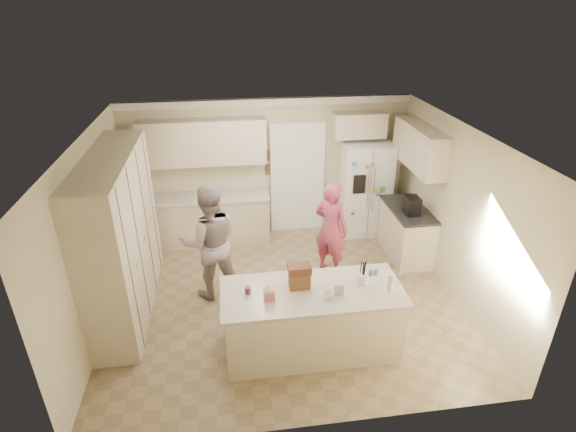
{
  "coord_description": "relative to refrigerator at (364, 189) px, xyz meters",
  "views": [
    {
      "loc": [
        -0.75,
        -5.59,
        4.25
      ],
      "look_at": [
        0.1,
        0.35,
        1.25
      ],
      "focal_mm": 28.0,
      "sensor_mm": 36.0,
      "label": 1
    }
  ],
  "objects": [
    {
      "name": "fridge_seam",
      "position": [
        0.0,
        -0.35,
        0.0
      ],
      "size": [
        0.02,
        0.02,
        1.78
      ],
      "primitive_type": "cube",
      "color": "gray",
      "rests_on": "refrigerator"
    },
    {
      "name": "tissue_box",
      "position": [
        -2.15,
        -3.2,
        0.1
      ],
      "size": [
        0.13,
        0.13,
        0.14
      ],
      "primitive_type": "cube",
      "color": "#D97370",
      "rests_on": "island_top"
    },
    {
      "name": "water_bottle",
      "position": [
        -0.65,
        -3.25,
        0.14
      ],
      "size": [
        0.07,
        0.07,
        0.24
      ],
      "primitive_type": "cylinder",
      "color": "silver",
      "rests_on": "island_top"
    },
    {
      "name": "back_countertop",
      "position": [
        -2.95,
        -0.01,
        0.0
      ],
      "size": [
        2.24,
        0.63,
        0.04
      ],
      "primitive_type": "cube",
      "color": "beige",
      "rests_on": "back_base_cab"
    },
    {
      "name": "greeting_card_a",
      "position": [
        -1.45,
        -3.3,
        0.11
      ],
      "size": [
        0.12,
        0.06,
        0.16
      ],
      "primitive_type": "cube",
      "rotation": [
        0.15,
        0.0,
        0.2
      ],
      "color": "white",
      "rests_on": "island_top"
    },
    {
      "name": "wall_left",
      "position": [
        -4.41,
        -2.0,
        0.4
      ],
      "size": [
        0.02,
        4.6,
        2.6
      ],
      "primitive_type": "cube",
      "color": "beige",
      "rests_on": "ground"
    },
    {
      "name": "wall_front",
      "position": [
        -1.8,
        -4.31,
        0.4
      ],
      "size": [
        5.2,
        0.02,
        2.6
      ],
      "primitive_type": "cube",
      "color": "beige",
      "rests_on": "ground"
    },
    {
      "name": "wall_back",
      "position": [
        -1.8,
        0.31,
        0.4
      ],
      "size": [
        5.2,
        0.02,
        2.6
      ],
      "primitive_type": "cube",
      "color": "beige",
      "rests_on": "ground"
    },
    {
      "name": "island_base",
      "position": [
        -1.6,
        -3.1,
        -0.46
      ],
      "size": [
        2.2,
        0.9,
        0.88
      ],
      "primitive_type": "cube",
      "color": "beige",
      "rests_on": "floor"
    },
    {
      "name": "dollhouse_body",
      "position": [
        -1.75,
        -3.0,
        0.14
      ],
      "size": [
        0.26,
        0.18,
        0.22
      ],
      "primitive_type": "cube",
      "color": "brown",
      "rests_on": "island_top"
    },
    {
      "name": "island_top",
      "position": [
        -1.6,
        -3.1,
        0.0
      ],
      "size": [
        2.28,
        0.96,
        0.05
      ],
      "primitive_type": "cube",
      "color": "beige",
      "rests_on": "island_base"
    },
    {
      "name": "utensil_crock",
      "position": [
        -0.95,
        -3.05,
        0.1
      ],
      "size": [
        0.13,
        0.13,
        0.15
      ],
      "primitive_type": "cylinder",
      "color": "white",
      "rests_on": "island_top"
    },
    {
      "name": "coffee_maker",
      "position": [
        0.45,
        -1.2,
        0.17
      ],
      "size": [
        0.22,
        0.28,
        0.3
      ],
      "primitive_type": "cube",
      "color": "black",
      "rests_on": "right_countertop"
    },
    {
      "name": "over_fridge_cab",
      "position": [
        -0.15,
        0.13,
        1.2
      ],
      "size": [
        0.95,
        0.35,
        0.45
      ],
      "primitive_type": "cube",
      "color": "beige",
      "rests_on": "wall_back"
    },
    {
      "name": "fridge_handle_r",
      "position": [
        0.05,
        -0.37,
        0.15
      ],
      "size": [
        0.02,
        0.02,
        0.85
      ],
      "primitive_type": "cylinder",
      "color": "silver",
      "rests_on": "refrigerator"
    },
    {
      "name": "fridge_dispenser",
      "position": [
        -0.22,
        -0.37,
        0.25
      ],
      "size": [
        0.22,
        0.03,
        0.35
      ],
      "primitive_type": "cube",
      "color": "black",
      "rests_on": "refrigerator"
    },
    {
      "name": "fridge_handle_l",
      "position": [
        -0.05,
        -0.37,
        0.15
      ],
      "size": [
        0.02,
        0.02,
        0.85
      ],
      "primitive_type": "cylinder",
      "color": "silver",
      "rests_on": "refrigerator"
    },
    {
      "name": "refrigerator",
      "position": [
        0.0,
        0.0,
        0.0
      ],
      "size": [
        0.93,
        0.73,
        1.8
      ],
      "primitive_type": "cube",
      "rotation": [
        0.0,
        0.0,
        -0.04
      ],
      "color": "white",
      "rests_on": "floor"
    },
    {
      "name": "right_base_cab",
      "position": [
        0.5,
        -1.0,
        -0.46
      ],
      "size": [
        0.6,
        1.2,
        0.88
      ],
      "primitive_type": "cube",
      "color": "beige",
      "rests_on": "floor"
    },
    {
      "name": "greeting_card_b",
      "position": [
        -1.3,
        -3.25,
        0.11
      ],
      "size": [
        0.12,
        0.05,
        0.16
      ],
      "primitive_type": "cube",
      "rotation": [
        0.15,
        0.0,
        -0.1
      ],
      "color": "silver",
      "rests_on": "island_top"
    },
    {
      "name": "fridge_magnets",
      "position": [
        0.0,
        -0.36,
        0.0
      ],
      "size": [
        0.76,
        0.02,
        1.44
      ],
      "primitive_type": null,
      "color": "tan",
      "rests_on": "refrigerator"
    },
    {
      "name": "doorway_opening",
      "position": [
        -1.25,
        0.28,
        0.15
      ],
      "size": [
        0.9,
        0.06,
        2.1
      ],
      "primitive_type": "cube",
      "color": "black",
      "rests_on": "floor"
    },
    {
      "name": "teen_boy",
      "position": [
        -2.88,
        -1.68,
        0.02
      ],
      "size": [
        0.97,
        0.79,
        1.84
      ],
      "primitive_type": "imported",
      "rotation": [
        0.0,
        0.0,
        3.25
      ],
      "color": "gray",
      "rests_on": "floor"
    },
    {
      "name": "back_base_cab",
      "position": [
        -2.95,
        0.0,
        -0.46
      ],
      "size": [
        2.2,
        0.6,
        0.88
      ],
      "primitive_type": "cube",
      "color": "beige",
      "rests_on": "floor"
    },
    {
      "name": "right_countertop",
      "position": [
        0.49,
        -1.0,
        0.0
      ],
      "size": [
        0.63,
        1.24,
        0.04
      ],
      "primitive_type": "cube",
      "color": "#2D2B28",
      "rests_on": "right_base_cab"
    },
    {
      "name": "pantry_bank",
      "position": [
        -4.1,
        -1.8,
        0.28
      ],
      "size": [
        0.6,
        2.6,
        2.35
      ],
      "primitive_type": "cube",
      "color": "beige",
      "rests_on": "floor"
    },
    {
      "name": "teen_girl",
      "position": [
        -0.95,
        -1.32,
        -0.1
      ],
      "size": [
        0.7,
        0.68,
        1.61
      ],
      "primitive_type": "imported",
      "rotation": [
        0.0,
        0.0,
        2.42
      ],
      "color": "#BF4854",
      "rests_on": "floor"
    },
    {
      "name": "dollhouse_roof",
      "position": [
        -1.75,
        -3.0,
        0.3
      ],
      "size": [
        0.28,
        0.2,
        0.1
      ],
      "primitive_type": "cube",
      "color": "#592D1E",
      "rests_on": "dollhouse_body"
    },
    {
      "name": "shaker_salt",
      "position": [
        -0.78,
        -2.88,
        0.07
      ],
      "size": [
        0.05,
        0.05,
        0.09
      ],
      "primitive_type": "cylinder",
      "color": "#4870A0",
      "rests_on": "island_top"
    },
    {
      "name": "back_upper_cab",
      "position": [
        -2.95,
        0.13,
        1.0
      ],
      "size": [
        2.2,
        0.35,
        0.8
      ],
      "primitive_type": "cube",
      "color": "beige",
      "rests_on": "wall_back"
    },
    {
      "name": "ceiling",
      "position": [
        -1.8,
        -2.0,
        1.71
      ],
      "size": [
        5.2,
        4.6,
        0.02
      ],
      "primitive_type": "cube",
      "color": "white",
      "rests_on": "wall_back"
    },
    {
      "name": "jam_jar",
      "position": [
        -2.4,
        -3.05,
        0.07
      ],
      "size": [
        0.07,
        0.07,
        0.09
      ],
      "primitive_type": "cylinder",
      "color": "#59263F",
      "rests_on": "island_top"
    },
    {
      "name": "floor",
      "position": [
        -1.8,
        -2.0,
        -0.91
      ],
      "size": [
        5.2,
        4.6,
        0.02
      ],
      "primitive_type": "cube",
      "color": "#8D7553",
      "rests_on": "ground"
    },
    {
      "name": "doorway_casing",
      "position": [
        -1.25,
        0.25,
        0.15
      ],
      "size": [
        1.02,
        0.03,
        2.22
      ],
      "primitive_type": "cube",
      "color": "white",
      "rests_on": "floor"
    },
    {
      "name": "wall_frame_lower",
      "position": [
        -1.78,
        0.27,
        0.38
      ],
      "size": [
        0.15,
        0.02,
        0.2
      ],
      "primitive_type": "cube",
      "color": "brown",
      "rests_on": "wall_back"
    },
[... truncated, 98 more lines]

